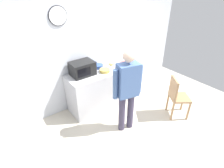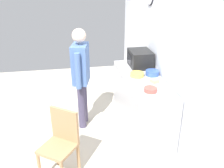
# 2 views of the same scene
# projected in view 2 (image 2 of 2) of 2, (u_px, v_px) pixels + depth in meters

# --- Properties ---
(ground_plane) EXTENTS (6.00, 6.00, 0.00)m
(ground_plane) POSITION_uv_depth(u_px,v_px,m) (72.00, 128.00, 4.29)
(ground_plane) COLOR beige
(back_wall) EXTENTS (5.40, 0.13, 2.60)m
(back_wall) POSITION_uv_depth(u_px,v_px,m) (164.00, 52.00, 4.01)
(back_wall) COLOR silver
(back_wall) RESTS_ON ground_plane
(kitchen_counter) EXTENTS (1.81, 0.62, 0.91)m
(kitchen_counter) POSITION_uv_depth(u_px,v_px,m) (141.00, 101.00, 4.22)
(kitchen_counter) COLOR #B7B7BC
(kitchen_counter) RESTS_ON ground_plane
(microwave) EXTENTS (0.50, 0.39, 0.30)m
(microwave) POSITION_uv_depth(u_px,v_px,m) (140.00, 59.00, 4.45)
(microwave) COLOR black
(microwave) RESTS_ON kitchen_counter
(sandwich_plate) EXTENTS (0.26, 0.26, 0.07)m
(sandwich_plate) POSITION_uv_depth(u_px,v_px,m) (155.00, 82.00, 3.79)
(sandwich_plate) COLOR white
(sandwich_plate) RESTS_ON kitchen_counter
(salad_bowl) EXTENTS (0.19, 0.19, 0.06)m
(salad_bowl) POSITION_uv_depth(u_px,v_px,m) (151.00, 90.00, 3.52)
(salad_bowl) COLOR #C64C42
(salad_bowl) RESTS_ON kitchen_counter
(cereal_bowl) EXTENTS (0.23, 0.23, 0.07)m
(cereal_bowl) POSITION_uv_depth(u_px,v_px,m) (137.00, 75.00, 4.05)
(cereal_bowl) COLOR gold
(cereal_bowl) RESTS_ON kitchen_counter
(mixing_bowl) EXTENTS (0.23, 0.23, 0.08)m
(mixing_bowl) POSITION_uv_depth(u_px,v_px,m) (152.00, 73.00, 4.09)
(mixing_bowl) COLOR #33519E
(mixing_bowl) RESTS_ON kitchen_counter
(fork_utensil) EXTENTS (0.09, 0.16, 0.01)m
(fork_utensil) POSITION_uv_depth(u_px,v_px,m) (124.00, 75.00, 4.12)
(fork_utensil) COLOR silver
(fork_utensil) RESTS_ON kitchen_counter
(spoon_utensil) EXTENTS (0.17, 0.06, 0.01)m
(spoon_utensil) POSITION_uv_depth(u_px,v_px,m) (134.00, 87.00, 3.66)
(spoon_utensil) COLOR silver
(spoon_utensil) RESTS_ON kitchen_counter
(person_standing) EXTENTS (0.58, 0.32, 1.72)m
(person_standing) POSITION_uv_depth(u_px,v_px,m) (81.00, 72.00, 4.00)
(person_standing) COLOR #3D3751
(person_standing) RESTS_ON ground_plane
(wooden_chair) EXTENTS (0.56, 0.56, 0.94)m
(wooden_chair) POSITION_uv_depth(u_px,v_px,m) (61.00, 141.00, 3.10)
(wooden_chair) COLOR #A87F56
(wooden_chair) RESTS_ON ground_plane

